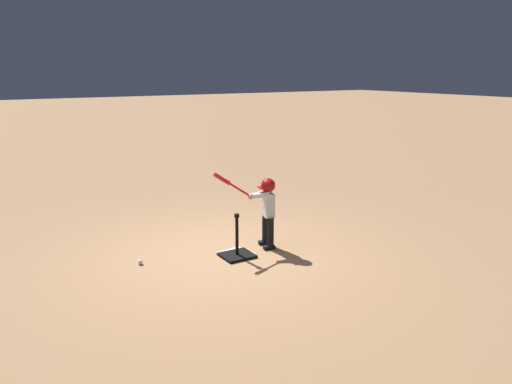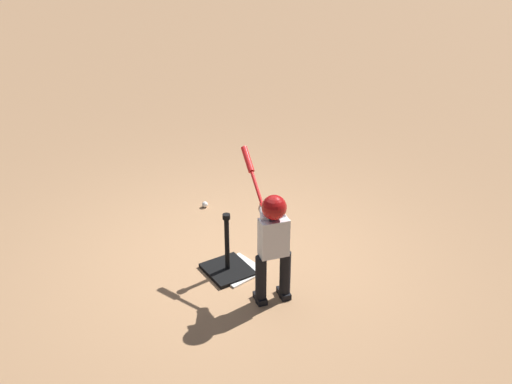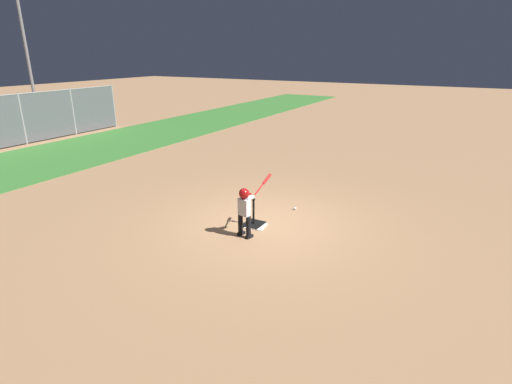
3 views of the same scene
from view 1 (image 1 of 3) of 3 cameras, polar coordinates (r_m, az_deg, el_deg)
name	(u,v)px [view 1 (image 1 of 3)]	position (r m, az deg, el deg)	size (l,w,h in m)	color
ground_plane	(219,254)	(7.66, -4.25, -7.13)	(90.00, 90.00, 0.00)	#AD7F56
home_plate	(236,254)	(7.65, -2.25, -7.07)	(0.44, 0.44, 0.02)	white
batting_tee	(237,252)	(7.53, -2.17, -6.81)	(0.47, 0.42, 0.67)	black
batter_child	(266,204)	(7.74, 1.12, -1.35)	(0.96, 0.41, 1.26)	black
baseball	(140,262)	(7.45, -13.07, -7.80)	(0.07, 0.07, 0.07)	white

